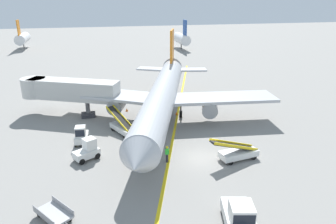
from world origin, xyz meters
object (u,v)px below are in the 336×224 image
(pushback_tug, at_px, (239,216))
(baggage_cart_loaded, at_px, (54,213))
(jet_bridge, at_px, (64,90))
(baggage_tug_by_cargo_door, at_px, (88,150))
(baggage_tug_near_wing, at_px, (81,136))
(ground_crew_marshaller, at_px, (167,154))
(airliner, at_px, (163,95))
(safety_cone_nose_right, at_px, (177,113))
(belt_loader_aft_hold, at_px, (238,152))
(safety_cone_nose_left, at_px, (127,110))
(ground_crew_wing_walker, at_px, (136,143))
(belt_loader_forward_hold, at_px, (123,126))

(pushback_tug, height_order, baggage_cart_loaded, pushback_tug)
(jet_bridge, relative_size, baggage_tug_by_cargo_door, 4.66)
(baggage_tug_near_wing, bearing_deg, baggage_tug_by_cargo_door, -80.06)
(jet_bridge, bearing_deg, ground_crew_marshaller, -57.07)
(airliner, xyz_separation_m, pushback_tug, (0.65, -20.38, -2.42))
(airliner, bearing_deg, safety_cone_nose_right, 37.56)
(jet_bridge, distance_m, belt_loader_aft_hold, 23.89)
(airliner, xyz_separation_m, belt_loader_aft_hold, (4.81, -11.49, -2.64))
(jet_bridge, bearing_deg, safety_cone_nose_left, -3.40)
(ground_crew_marshaller, bearing_deg, baggage_tug_by_cargo_door, 161.69)
(pushback_tug, xyz_separation_m, safety_cone_nose_right, (1.65, 22.15, -0.77))
(baggage_tug_near_wing, distance_m, baggage_tug_by_cargo_door, 3.73)
(belt_loader_aft_hold, height_order, ground_crew_wing_walker, belt_loader_aft_hold)
(belt_loader_forward_hold, xyz_separation_m, safety_cone_nose_left, (1.29, 7.16, -0.56))
(pushback_tug, bearing_deg, belt_loader_aft_hold, 64.96)
(belt_loader_forward_hold, height_order, ground_crew_wing_walker, belt_loader_forward_hold)
(ground_crew_marshaller, bearing_deg, safety_cone_nose_left, 97.88)
(baggage_cart_loaded, bearing_deg, jet_bridge, 91.01)
(belt_loader_aft_hold, bearing_deg, baggage_tug_near_wing, 153.94)
(safety_cone_nose_left, bearing_deg, baggage_tug_by_cargo_door, -112.48)
(airliner, bearing_deg, jet_bridge, 156.62)
(pushback_tug, distance_m, baggage_tug_near_wing, 19.27)
(airliner, xyz_separation_m, safety_cone_nose_right, (2.30, 1.77, -3.20))
(belt_loader_forward_hold, relative_size, safety_cone_nose_left, 11.53)
(baggage_tug_by_cargo_door, bearing_deg, ground_crew_wing_walker, 7.03)
(safety_cone_nose_left, relative_size, safety_cone_nose_right, 1.00)
(jet_bridge, height_order, baggage_cart_loaded, jet_bridge)
(ground_crew_marshaller, bearing_deg, belt_loader_forward_hold, 113.02)
(jet_bridge, height_order, baggage_tug_near_wing, jet_bridge)
(baggage_cart_loaded, relative_size, safety_cone_nose_right, 7.98)
(belt_loader_forward_hold, xyz_separation_m, baggage_cart_loaded, (-6.34, -13.99, -0.31))
(belt_loader_forward_hold, bearing_deg, ground_crew_marshaller, -66.98)
(baggage_tug_by_cargo_door, distance_m, belt_loader_forward_hold, 6.80)
(baggage_tug_near_wing, xyz_separation_m, safety_cone_nose_right, (12.24, 6.05, -0.71))
(pushback_tug, bearing_deg, baggage_tug_by_cargo_door, 128.67)
(belt_loader_forward_hold, bearing_deg, pushback_tug, -71.56)
(pushback_tug, relative_size, belt_loader_forward_hold, 0.78)
(ground_crew_marshaller, bearing_deg, jet_bridge, 122.93)
(pushback_tug, distance_m, baggage_cart_loaded, 12.96)
(ground_crew_wing_walker, bearing_deg, airliner, 58.47)
(baggage_tug_by_cargo_door, bearing_deg, jet_bridge, 101.83)
(baggage_cart_loaded, xyz_separation_m, safety_cone_nose_left, (7.63, 21.15, -0.25))
(pushback_tug, distance_m, baggage_tug_by_cargo_door, 15.92)
(airliner, distance_m, baggage_tug_near_wing, 11.11)
(belt_loader_forward_hold, height_order, belt_loader_aft_hold, same)
(jet_bridge, xyz_separation_m, safety_cone_nose_left, (8.01, -0.48, -3.32))
(belt_loader_aft_hold, distance_m, safety_cone_nose_left, 18.49)
(pushback_tug, xyz_separation_m, ground_crew_marshaller, (-2.60, 10.00, -0.08))
(safety_cone_nose_right, bearing_deg, ground_crew_marshaller, -109.28)
(ground_crew_marshaller, xyz_separation_m, safety_cone_nose_left, (-2.09, 15.12, -0.69))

